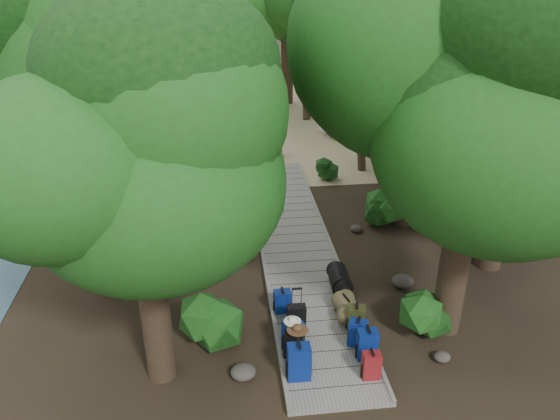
{
  "coord_description": "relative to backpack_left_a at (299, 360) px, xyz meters",
  "views": [
    {
      "loc": [
        -1.96,
        -12.03,
        7.63
      ],
      "look_at": [
        -0.39,
        1.32,
        1.0
      ],
      "focal_mm": 35.0,
      "sensor_mm": 36.0,
      "label": 1
    }
  ],
  "objects": [
    {
      "name": "backpack_right_a",
      "position": [
        1.37,
        -0.15,
        -0.1
      ],
      "size": [
        0.35,
        0.25,
        0.61
      ],
      "primitive_type": null,
      "rotation": [
        0.0,
        0.0,
        -0.02
      ],
      "color": "maroon",
      "rests_on": "boardwalk"
    },
    {
      "name": "hat_white",
      "position": [
        -0.02,
        0.77,
        0.38
      ],
      "size": [
        0.35,
        0.35,
        0.12
      ],
      "primitive_type": null,
      "color": "silver",
      "rests_on": "backpack_left_c"
    },
    {
      "name": "tree_right_a",
      "position": [
        3.43,
        1.25,
        3.83
      ],
      "size": [
        5.24,
        5.24,
        8.73
      ],
      "primitive_type": null,
      "color": "black",
      "rests_on": "ground"
    },
    {
      "name": "shrub_left_b",
      "position": [
        -1.55,
        5.34,
        -0.12
      ],
      "size": [
        0.92,
        0.92,
        0.83
      ],
      "primitive_type": null,
      "color": "#1C4B16",
      "rests_on": "ground"
    },
    {
      "name": "backpack_left_a",
      "position": [
        0.0,
        0.0,
        0.0
      ],
      "size": [
        0.44,
        0.31,
        0.82
      ],
      "primitive_type": null,
      "rotation": [
        0.0,
        0.0,
        -0.02
      ],
      "color": "navy",
      "rests_on": "boardwalk"
    },
    {
      "name": "suitcase_on_boardwalk",
      "position": [
        0.16,
        1.42,
        -0.11
      ],
      "size": [
        0.4,
        0.22,
        0.61
      ],
      "primitive_type": null,
      "rotation": [
        0.0,
        0.0,
        -0.01
      ],
      "color": "black",
      "rests_on": "boardwalk"
    },
    {
      "name": "tree_right_f",
      "position": [
        7.08,
        13.28,
        4.93
      ],
      "size": [
        6.11,
        6.11,
        10.92
      ],
      "primitive_type": null,
      "color": "black",
      "rests_on": "ground"
    },
    {
      "name": "boardwalk",
      "position": [
        0.68,
        5.15,
        -0.47
      ],
      "size": [
        2.0,
        12.0,
        0.12
      ],
      "primitive_type": "cube",
      "color": "gray",
      "rests_on": "ground"
    },
    {
      "name": "kayak",
      "position": [
        -3.03,
        14.49,
        -0.36
      ],
      "size": [
        1.37,
        3.05,
        0.3
      ],
      "primitive_type": "ellipsoid",
      "rotation": [
        0.0,
        0.0,
        0.25
      ],
      "color": "red",
      "rests_on": "sand_beach"
    },
    {
      "name": "rock_right_b",
      "position": [
        3.01,
        2.91,
        -0.38
      ],
      "size": [
        0.54,
        0.48,
        0.3
      ],
      "primitive_type": null,
      "color": "#4C473F",
      "rests_on": "ground"
    },
    {
      "name": "palm_left_a",
      "position": [
        -3.98,
        10.18,
        3.42
      ],
      "size": [
        4.96,
        4.96,
        7.89
      ],
      "primitive_type": null,
      "color": "#173A10",
      "rests_on": "ground"
    },
    {
      "name": "tree_back_d",
      "position": [
        -5.27,
        17.97,
        3.08
      ],
      "size": [
        4.34,
        4.34,
        7.23
      ],
      "primitive_type": null,
      "color": "black",
      "rests_on": "ground"
    },
    {
      "name": "tree_right_c",
      "position": [
        4.09,
        6.17,
        3.45
      ],
      "size": [
        4.6,
        4.6,
        7.95
      ],
      "primitive_type": null,
      "color": "black",
      "rests_on": "ground"
    },
    {
      "name": "tree_right_e",
      "position": [
        4.76,
        10.98,
        3.82
      ],
      "size": [
        4.84,
        4.84,
        8.71
      ],
      "primitive_type": null,
      "color": "black",
      "rests_on": "ground"
    },
    {
      "name": "tree_left_b",
      "position": [
        -4.2,
        3.79,
        4.55
      ],
      "size": [
        5.65,
        5.65,
        10.16
      ],
      "primitive_type": null,
      "color": "black",
      "rests_on": "ground"
    },
    {
      "name": "backpack_right_c",
      "position": [
        1.35,
        0.79,
        -0.09
      ],
      "size": [
        0.45,
        0.39,
        0.64
      ],
      "primitive_type": null,
      "rotation": [
        0.0,
        0.0,
        -0.41
      ],
      "color": "navy",
      "rests_on": "boardwalk"
    },
    {
      "name": "sun_lounger",
      "position": [
        3.62,
        14.45,
        -0.18
      ],
      "size": [
        1.23,
        2.13,
        0.65
      ],
      "primitive_type": null,
      "rotation": [
        0.0,
        0.0,
        0.3
      ],
      "color": "silver",
      "rests_on": "sand_beach"
    },
    {
      "name": "ground",
      "position": [
        0.68,
        4.15,
        -0.53
      ],
      "size": [
        120.0,
        120.0,
        0.0
      ],
      "primitive_type": "plane",
      "color": "#322619",
      "rests_on": "ground"
    },
    {
      "name": "palm_right_a",
      "position": [
        4.05,
        10.71,
        2.97
      ],
      "size": [
        4.1,
        4.1,
        7.0
      ],
      "primitive_type": null,
      "color": "#173A10",
      "rests_on": "ground"
    },
    {
      "name": "backpack_left_d",
      "position": [
        -0.05,
        2.11,
        -0.12
      ],
      "size": [
        0.39,
        0.29,
        0.57
      ],
      "primitive_type": null,
      "rotation": [
        0.0,
        0.0,
        0.05
      ],
      "color": "navy",
      "rests_on": "boardwalk"
    },
    {
      "name": "shrub_right_b",
      "position": [
        3.42,
        6.21,
        0.02
      ],
      "size": [
        1.22,
        1.22,
        1.1
      ],
      "primitive_type": null,
      "color": "#1C4B16",
      "rests_on": "ground"
    },
    {
      "name": "rock_left_d",
      "position": [
        -1.77,
        7.3,
        -0.44
      ],
      "size": [
        0.32,
        0.29,
        0.17
      ],
      "primitive_type": null,
      "color": "#4C473F",
      "rests_on": "ground"
    },
    {
      "name": "backpack_left_b",
      "position": [
        -0.01,
        0.59,
        -0.07
      ],
      "size": [
        0.45,
        0.38,
        0.69
      ],
      "primitive_type": null,
      "rotation": [
        0.0,
        0.0,
        -0.36
      ],
      "color": "black",
      "rests_on": "boardwalk"
    },
    {
      "name": "tree_back_c",
      "position": [
        6.12,
        19.16,
        3.91
      ],
      "size": [
        4.93,
        4.93,
        8.88
      ],
      "primitive_type": null,
      "color": "black",
      "rests_on": "ground"
    },
    {
      "name": "shrub_right_c",
      "position": [
        2.51,
        9.67,
        -0.12
      ],
      "size": [
        0.92,
        0.92,
        0.83
      ],
      "primitive_type": null,
      "color": "#1C4B16",
      "rests_on": "ground"
    },
    {
      "name": "backpack_left_c",
      "position": [
        0.0,
        0.82,
        -0.05
      ],
      "size": [
        0.48,
        0.43,
        0.73
      ],
      "primitive_type": null,
      "rotation": [
        0.0,
        0.0,
        0.46
      ],
      "color": "navy",
      "rests_on": "boardwalk"
    },
    {
      "name": "hat_brown",
      "position": [
        0.05,
        0.54,
        0.34
      ],
      "size": [
        0.42,
        0.42,
        0.13
      ],
      "primitive_type": null,
      "color": "#51351E",
      "rests_on": "backpack_left_b"
    },
    {
      "name": "tree_left_a",
      "position": [
        -2.62,
        0.51,
        3.38
      ],
      "size": [
        4.69,
        4.69,
        7.81
      ],
      "primitive_type": null,
      "color": "black",
      "rests_on": "ground"
    },
    {
      "name": "rock_right_a",
      "position": [
        2.97,
        0.25,
        -0.44
      ],
      "size": [
        0.34,
        0.31,
        0.19
      ],
      "primitive_type": null,
      "color": "#4C473F",
      "rests_on": "ground"
    },
    {
      "name": "backpack_right_d",
      "position": [
        1.44,
        1.34,
        -0.12
      ],
      "size": [
        0.44,
        0.36,
        0.59
      ],
      "primitive_type": null,
      "rotation": [
        0.0,
        0.0,
        -0.22
      ],
      "color": "#313714",
      "rests_on": "boardwalk"
    },
    {
      "name": "tree_left_c",
      "position": [
        -3.6,
        6.51,
        3.41
      ],
      "size": [
        4.54,
        4.54,
        7.89
      ],
      "primitive_type": null,
      "color": "black",
      "rests_on": "ground"
    },
    {
      "name": "tree_right_b",
      "position": [
        5.55,
        3.61,
        4.15
      ],
      "size": [
        5.25,
        5.25,
        9.37
      ],
      "primitive_type": null,
      "color": "black",
      "rests_on": "ground"
    },
    {
      "name": "duffel_right_khaki",
      "position": [
        1.33,
        1.82,
        -0.2
      ],
      "size": [
        0.57,
        0.72,
        0.43
      ],
      "primitive_type": null,
      "rotation": [
        0.0,
        0.0,
        0.24
      ],
      "color": "brown",
      "rests_on": "boardwalk"
    },
    {
      "name": "tree_right_d",
      "position": [
        5.77,
        7.77,
        4.93
      ],
      "size": [
        5.96,
        5.96,
        10.93
      ],
      "primitive_type": null,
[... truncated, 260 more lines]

